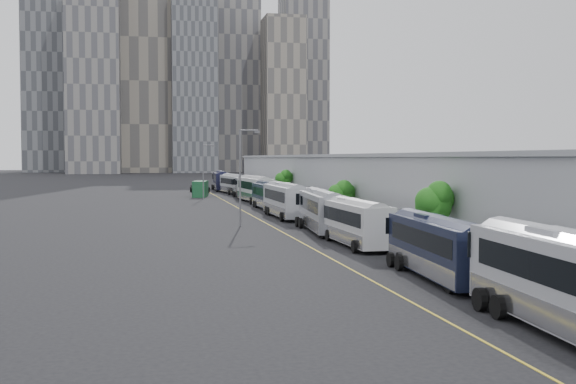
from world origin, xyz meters
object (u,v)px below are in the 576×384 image
object	(u,v)px
bus_2	(354,226)
bus_3	(322,214)
bus_7	(244,189)
shipping_container	(200,189)
suv	(200,188)
bus_6	(255,191)
bus_8	(233,186)
bus_5	(269,198)
bus_9	(221,182)
street_lamp_near	(242,171)
street_lamp_far	(204,168)
bus_4	(285,203)
bus_1	(438,252)

from	to	relation	value
bus_2	bus_3	xyz separation A→B (m)	(0.12, 10.54, 0.09)
bus_3	bus_7	distance (m)	56.47
shipping_container	suv	world-z (taller)	shipping_container
bus_6	bus_8	size ratio (longest dim) A/B	1.08
bus_6	bus_7	world-z (taller)	bus_6
bus_5	bus_6	world-z (taller)	bus_6
bus_6	bus_9	world-z (taller)	bus_9
bus_6	street_lamp_near	xyz separation A→B (m)	(-7.05, -37.87, 3.80)
bus_5	street_lamp_far	size ratio (longest dim) A/B	1.38
bus_8	street_lamp_far	size ratio (longest dim) A/B	1.44
bus_2	bus_4	xyz separation A→B (m)	(-0.30, 26.10, 0.14)
bus_1	street_lamp_near	xyz separation A→B (m)	(-6.76, 32.81, 4.00)
street_lamp_far	shipping_container	bearing A→B (deg)	91.40
street_lamp_far	street_lamp_near	bearing A→B (deg)	-90.15
street_lamp_far	bus_8	bearing A→B (deg)	68.04
street_lamp_near	shipping_container	xyz separation A→B (m)	(-0.04, 54.50, -4.11)
bus_4	shipping_container	xyz separation A→B (m)	(-6.17, 45.49, -0.29)
shipping_container	bus_4	bearing A→B (deg)	-71.56
bus_8	suv	distance (m)	8.64
bus_1	bus_3	size ratio (longest dim) A/B	0.92
bus_3	street_lamp_far	size ratio (longest dim) A/B	1.49
bus_3	bus_8	xyz separation A→B (m)	(0.24, 70.72, -0.05)
bus_5	suv	size ratio (longest dim) A/B	1.92
suv	bus_1	bearing A→B (deg)	-94.26
bus_9	shipping_container	distance (m)	24.56
bus_1	shipping_container	distance (m)	87.57
bus_5	shipping_container	xyz separation A→B (m)	(-6.57, 31.91, -0.14)
bus_4	bus_8	distance (m)	55.15
bus_9	bus_8	bearing A→B (deg)	-84.22
bus_9	shipping_container	xyz separation A→B (m)	(-6.06, -23.79, -0.31)
bus_7	bus_9	size ratio (longest dim) A/B	0.92
bus_2	bus_9	xyz separation A→B (m)	(-0.41, 95.39, 0.17)
bus_1	street_lamp_far	size ratio (longest dim) A/B	1.37
bus_1	street_lamp_near	size ratio (longest dim) A/B	1.27
bus_8	street_lamp_far	bearing A→B (deg)	-117.32
bus_3	bus_5	distance (m)	29.15
bus_1	bus_6	distance (m)	70.68
bus_5	bus_8	distance (m)	41.57
shipping_container	suv	bearing A→B (deg)	96.73
bus_3	shipping_container	bearing A→B (deg)	101.11
bus_3	shipping_container	xyz separation A→B (m)	(-6.59, 61.06, -0.24)
bus_3	street_lamp_near	bearing A→B (deg)	139.91
bus_3	bus_4	xyz separation A→B (m)	(-0.42, 15.57, 0.05)
street_lamp_near	shipping_container	world-z (taller)	street_lamp_near
bus_6	street_lamp_far	size ratio (longest dim) A/B	1.55
bus_5	street_lamp_far	bearing A→B (deg)	103.61
bus_1	bus_4	distance (m)	41.82
bus_2	bus_1	bearing A→B (deg)	-89.84
bus_3	bus_9	xyz separation A→B (m)	(-0.53, 84.85, 0.08)
bus_3	bus_5	bearing A→B (deg)	95.00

